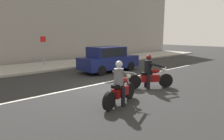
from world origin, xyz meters
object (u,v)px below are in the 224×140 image
object	(u,v)px
motorcycle_with_rider_gray	(120,87)
parked_sedan_navy	(108,59)
street_sign_post	(43,47)
motorcycle_with_rider_black_leather	(150,75)

from	to	relation	value
motorcycle_with_rider_gray	parked_sedan_navy	bearing A→B (deg)	53.51
street_sign_post	parked_sedan_navy	bearing A→B (deg)	-63.16
motorcycle_with_rider_black_leather	parked_sedan_navy	xyz separation A→B (m)	(1.31, 4.60, 0.23)
motorcycle_with_rider_black_leather	street_sign_post	size ratio (longest dim) A/B	0.86
motorcycle_with_rider_gray	parked_sedan_navy	xyz separation A→B (m)	(3.87, 5.23, 0.22)
motorcycle_with_rider_black_leather	motorcycle_with_rider_gray	bearing A→B (deg)	-166.13
parked_sedan_navy	street_sign_post	bearing A→B (deg)	116.84
motorcycle_with_rider_gray	parked_sedan_navy	size ratio (longest dim) A/B	0.49
motorcycle_with_rider_gray	street_sign_post	world-z (taller)	street_sign_post
motorcycle_with_rider_black_leather	street_sign_post	bearing A→B (deg)	97.11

